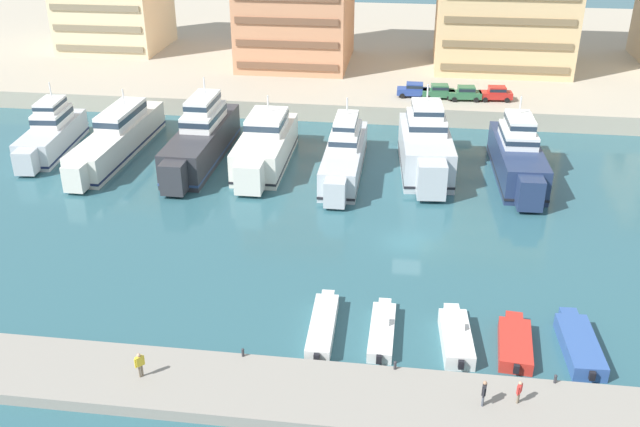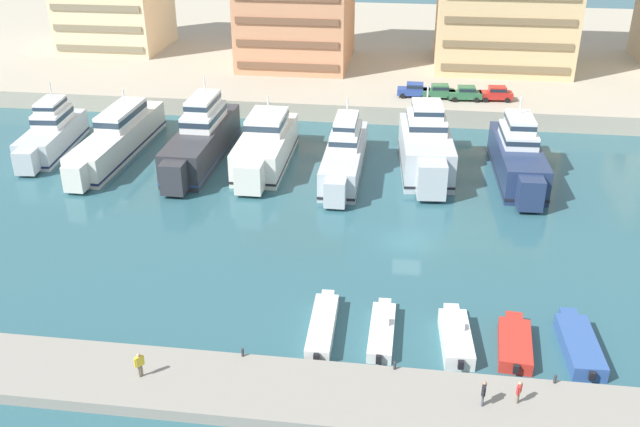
# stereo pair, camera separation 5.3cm
# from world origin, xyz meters

# --- Properties ---
(ground_plane) EXTENTS (400.00, 400.00, 0.00)m
(ground_plane) POSITION_xyz_m (0.00, 0.00, 0.00)
(ground_plane) COLOR #2D5B66
(quay_promenade) EXTENTS (180.00, 70.00, 2.25)m
(quay_promenade) POSITION_xyz_m (0.00, 64.90, 1.13)
(quay_promenade) COLOR #ADA38E
(quay_promenade) RESTS_ON ground
(pier_dock) EXTENTS (120.00, 5.84, 0.78)m
(pier_dock) POSITION_xyz_m (0.00, -20.90, 0.39)
(pier_dock) COLOR gray
(pier_dock) RESTS_ON ground
(yacht_silver_far_left) EXTENTS (4.96, 15.39, 7.40)m
(yacht_silver_far_left) POSITION_xyz_m (-40.30, 16.27, 2.02)
(yacht_silver_far_left) COLOR silver
(yacht_silver_far_left) RESTS_ON ground
(yacht_ivory_left) EXTENTS (4.10, 21.99, 6.68)m
(yacht_ivory_left) POSITION_xyz_m (-32.49, 16.31, 1.96)
(yacht_ivory_left) COLOR silver
(yacht_ivory_left) RESTS_ON ground
(yacht_charcoal_mid_left) EXTENTS (4.37, 20.07, 8.56)m
(yacht_charcoal_mid_left) POSITION_xyz_m (-22.79, 15.90, 2.48)
(yacht_charcoal_mid_left) COLOR #333338
(yacht_charcoal_mid_left) RESTS_ON ground
(yacht_ivory_center_left) EXTENTS (4.89, 17.16, 7.01)m
(yacht_ivory_center_left) POSITION_xyz_m (-15.69, 15.56, 2.11)
(yacht_ivory_center_left) COLOR silver
(yacht_ivory_center_left) RESTS_ON ground
(yacht_silver_center) EXTENTS (3.72, 18.28, 7.47)m
(yacht_silver_center) POSITION_xyz_m (-7.05, 14.48, 2.05)
(yacht_silver_center) COLOR silver
(yacht_silver_center) RESTS_ON ground
(yacht_silver_center_right) EXTENTS (6.05, 16.39, 8.75)m
(yacht_silver_center_right) POSITION_xyz_m (1.34, 16.15, 2.60)
(yacht_silver_center_right) COLOR silver
(yacht_silver_center_right) RESTS_ON ground
(yacht_navy_mid_right) EXTENTS (4.78, 17.31, 8.01)m
(yacht_navy_mid_right) POSITION_xyz_m (10.72, 15.54, 2.28)
(yacht_navy_mid_right) COLOR navy
(yacht_navy_mid_right) RESTS_ON ground
(motorboat_white_far_left) EXTENTS (1.81, 7.91, 1.00)m
(motorboat_white_far_left) POSITION_xyz_m (-5.62, -13.84, 0.50)
(motorboat_white_far_left) COLOR white
(motorboat_white_far_left) RESTS_ON ground
(motorboat_white_left) EXTENTS (1.69, 7.11, 1.25)m
(motorboat_white_left) POSITION_xyz_m (-1.49, -13.73, 0.43)
(motorboat_white_left) COLOR white
(motorboat_white_left) RESTS_ON ground
(motorboat_white_mid_left) EXTENTS (2.32, 6.73, 1.54)m
(motorboat_white_mid_left) POSITION_xyz_m (3.53, -13.98, 0.57)
(motorboat_white_mid_left) COLOR white
(motorboat_white_mid_left) RESTS_ON ground
(motorboat_red_center_left) EXTENTS (2.55, 6.39, 0.94)m
(motorboat_red_center_left) POSITION_xyz_m (7.47, -14.05, 0.47)
(motorboat_red_center_left) COLOR red
(motorboat_red_center_left) RESTS_ON ground
(motorboat_blue_center) EXTENTS (2.43, 7.35, 1.07)m
(motorboat_blue_center) POSITION_xyz_m (11.71, -13.70, 0.53)
(motorboat_blue_center) COLOR #33569E
(motorboat_blue_center) RESTS_ON ground
(car_blue_far_left) EXTENTS (4.10, 1.93, 1.80)m
(car_blue_far_left) POSITION_xyz_m (-0.24, 34.70, 3.23)
(car_blue_far_left) COLOR #28428E
(car_blue_far_left) RESTS_ON quay_promenade
(car_green_left) EXTENTS (4.24, 2.22, 1.80)m
(car_green_left) POSITION_xyz_m (2.91, 34.44, 3.23)
(car_green_left) COLOR #2D6642
(car_green_left) RESTS_ON quay_promenade
(car_green_mid_left) EXTENTS (4.21, 2.16, 1.80)m
(car_green_mid_left) POSITION_xyz_m (6.21, 34.13, 3.23)
(car_green_mid_left) COLOR #2D6642
(car_green_mid_left) RESTS_ON quay_promenade
(car_red_center_left) EXTENTS (4.22, 2.17, 1.80)m
(car_red_center_left) POSITION_xyz_m (10.04, 34.53, 3.23)
(car_red_center_left) COLOR red
(car_red_center_left) RESTS_ON quay_promenade
(pedestrian_near_edge) EXTENTS (0.50, 0.52, 1.75)m
(pedestrian_near_edge) POSITION_xyz_m (-16.10, -21.04, 1.82)
(pedestrian_near_edge) COLOR #7A6B56
(pedestrian_near_edge) RESTS_ON pier_dock
(pedestrian_mid_deck) EXTENTS (0.32, 0.68, 1.77)m
(pedestrian_mid_deck) POSITION_xyz_m (4.81, -20.86, 1.83)
(pedestrian_mid_deck) COLOR #4C515B
(pedestrian_mid_deck) RESTS_ON pier_dock
(pedestrian_far_side) EXTENTS (0.38, 0.54, 1.55)m
(pedestrian_far_side) POSITION_xyz_m (6.90, -20.35, 1.70)
(pedestrian_far_side) COLOR #7A6B56
(pedestrian_far_side) RESTS_ON pier_dock
(bollard_west) EXTENTS (0.20, 0.20, 0.61)m
(bollard_west) POSITION_xyz_m (-10.27, -18.23, 1.11)
(bollard_west) COLOR #2D2D33
(bollard_west) RESTS_ON pier_dock
(bollard_west_mid) EXTENTS (0.20, 0.20, 0.61)m
(bollard_west_mid) POSITION_xyz_m (-0.44, -18.23, 1.11)
(bollard_west_mid) COLOR #2D2D33
(bollard_west_mid) RESTS_ON pier_dock
(bollard_east_mid) EXTENTS (0.20, 0.20, 0.61)m
(bollard_east_mid) POSITION_xyz_m (9.38, -18.23, 1.11)
(bollard_east_mid) COLOR #2D2D33
(bollard_east_mid) RESTS_ON pier_dock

